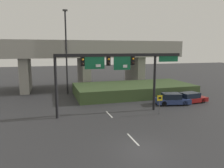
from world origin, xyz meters
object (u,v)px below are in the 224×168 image
object	(u,v)px
signal_gantry	(116,66)
speed_limit_sign	(160,102)
parked_sedan_near_right	(172,99)
highway_light_pole_near	(66,50)
parked_sedan_mid_right	(190,98)

from	to	relation	value
signal_gantry	speed_limit_sign	bearing A→B (deg)	-21.78
signal_gantry	parked_sedan_near_right	size ratio (longest dim) A/B	3.07
speed_limit_sign	parked_sedan_near_right	xyz separation A→B (m)	(3.65, 3.41, -0.75)
highway_light_pole_near	parked_sedan_near_right	size ratio (longest dim) A/B	2.79
signal_gantry	parked_sedan_near_right	xyz separation A→B (m)	(8.01, 1.67, -4.57)
speed_limit_sign	parked_sedan_near_right	distance (m)	5.05
parked_sedan_mid_right	signal_gantry	bearing A→B (deg)	-176.47
highway_light_pole_near	parked_sedan_near_right	distance (m)	17.23
highway_light_pole_near	parked_sedan_near_right	world-z (taller)	highway_light_pole_near
highway_light_pole_near	signal_gantry	bearing A→B (deg)	-71.01
signal_gantry	parked_sedan_near_right	distance (m)	9.37
parked_sedan_mid_right	highway_light_pole_near	bearing A→B (deg)	139.45
signal_gantry	highway_light_pole_near	distance (m)	12.97
signal_gantry	parked_sedan_mid_right	size ratio (longest dim) A/B	3.10
signal_gantry	parked_sedan_mid_right	xyz separation A→B (m)	(10.77, 1.74, -4.60)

